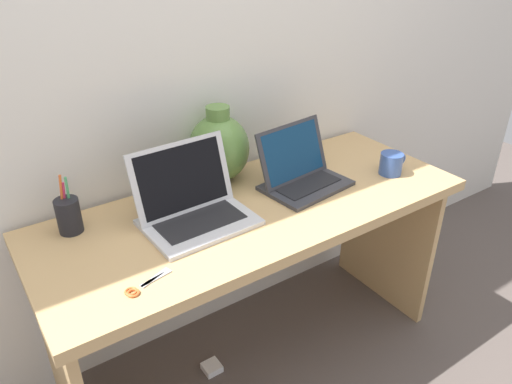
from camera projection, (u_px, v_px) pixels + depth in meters
The scene contains 10 objects.
ground_plane at pixel (256, 355), 2.07m from camera, with size 6.00×6.00×0.00m, color #564C47.
back_wall at pixel (201, 52), 1.74m from camera, with size 4.40×0.04×2.40m, color silver.
desk at pixel (256, 241), 1.79m from camera, with size 1.54×0.61×0.74m.
laptop_left at pixel (191, 202), 1.60m from camera, with size 0.36×0.27×0.25m.
laptop_right at pixel (299, 170), 1.82m from camera, with size 0.33×0.26×0.22m.
green_vase at pixel (219, 147), 1.82m from camera, with size 0.23×0.23×0.29m.
coffee_mug at pixel (391, 164), 1.90m from camera, with size 0.12×0.09×0.09m.
pen_cup at pixel (69, 215), 1.54m from camera, with size 0.08×0.08×0.19m.
scissors at pixel (141, 287), 1.32m from camera, with size 0.15×0.07×0.01m.
power_brick at pixel (212, 367), 1.99m from camera, with size 0.07×0.07×0.03m, color white.
Camera 1 is at (-0.83, -1.22, 1.60)m, focal length 34.32 mm.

